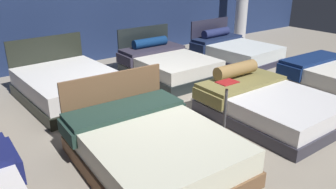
% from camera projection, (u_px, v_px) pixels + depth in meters
% --- Properties ---
extents(ground_plane, '(18.00, 18.00, 0.02)m').
position_uv_depth(ground_plane, '(168.00, 111.00, 5.70)').
color(ground_plane, gray).
extents(bed_1, '(1.76, 2.23, 0.96)m').
position_uv_depth(bed_1, '(151.00, 146.00, 4.09)').
color(bed_1, brown).
rests_on(bed_1, ground_plane).
extents(bed_2, '(1.68, 2.08, 0.76)m').
position_uv_depth(bed_2, '(268.00, 104.00, 5.36)').
color(bed_2, '#2E2D39').
rests_on(bed_2, ground_plane).
extents(bed_5, '(1.73, 2.15, 1.04)m').
position_uv_depth(bed_5, '(70.00, 86.00, 6.11)').
color(bed_5, black).
rests_on(bed_5, ground_plane).
extents(bed_6, '(1.60, 2.09, 0.99)m').
position_uv_depth(bed_6, '(167.00, 65.00, 7.37)').
color(bed_6, black).
rests_on(bed_6, ground_plane).
extents(bed_7, '(1.68, 2.12, 0.97)m').
position_uv_depth(bed_7, '(234.00, 51.00, 8.65)').
color(bed_7, '#27273A').
rests_on(bed_7, ground_plane).
extents(price_sign, '(0.28, 0.24, 0.92)m').
position_uv_depth(price_sign, '(225.00, 120.00, 4.57)').
color(price_sign, '#3F3F44').
rests_on(price_sign, ground_plane).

